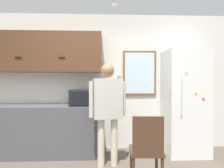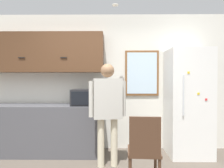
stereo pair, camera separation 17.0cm
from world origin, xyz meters
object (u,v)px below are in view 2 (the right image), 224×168
(microwave, at_px, (85,97))
(chair, at_px, (144,148))
(refrigerator, at_px, (188,102))
(person, at_px, (108,104))

(microwave, xyz_separation_m, chair, (0.93, -1.16, -0.55))
(microwave, height_order, refrigerator, refrigerator)
(person, relative_size, chair, 1.75)
(microwave, distance_m, refrigerator, 1.90)
(refrigerator, distance_m, chair, 1.59)
(microwave, bearing_deg, refrigerator, 0.28)
(microwave, xyz_separation_m, refrigerator, (1.90, 0.01, -0.09))
(person, bearing_deg, microwave, 121.64)
(microwave, height_order, chair, microwave)
(refrigerator, height_order, chair, refrigerator)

